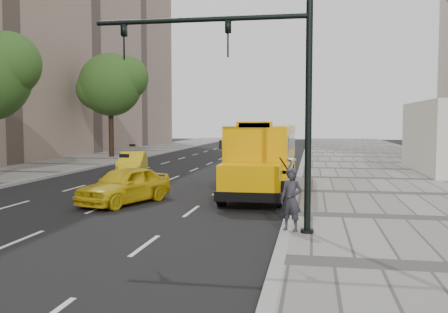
% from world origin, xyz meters
% --- Properties ---
extents(ground, '(140.00, 140.00, 0.00)m').
position_xyz_m(ground, '(0.00, 0.00, 0.00)').
color(ground, black).
rests_on(ground, ground).
extents(sidewalk_museum, '(12.00, 140.00, 0.15)m').
position_xyz_m(sidewalk_museum, '(12.00, 0.00, 0.07)').
color(sidewalk_museum, gray).
rests_on(sidewalk_museum, ground).
extents(curb_museum, '(0.30, 140.00, 0.15)m').
position_xyz_m(curb_museum, '(6.00, 0.00, 0.07)').
color(curb_museum, gray).
rests_on(curb_museum, ground).
extents(curb_far, '(0.30, 140.00, 0.15)m').
position_xyz_m(curb_far, '(-8.00, 0.00, 0.07)').
color(curb_far, gray).
rests_on(curb_far, ground).
extents(tree_c, '(6.07, 5.40, 9.07)m').
position_xyz_m(tree_c, '(-10.40, 18.80, 6.42)').
color(tree_c, black).
rests_on(tree_c, ground).
extents(school_bus, '(2.96, 11.56, 3.19)m').
position_xyz_m(school_bus, '(4.50, 1.19, 1.76)').
color(school_bus, '#E89E00').
rests_on(school_bus, ground).
extents(taxi_near, '(3.04, 4.57, 1.45)m').
position_xyz_m(taxi_near, '(-0.45, -3.83, 0.72)').
color(taxi_near, gold).
rests_on(taxi_near, ground).
extents(taxi_far, '(2.31, 4.33, 1.35)m').
position_xyz_m(taxi_far, '(-4.12, 6.86, 0.68)').
color(taxi_far, gold).
rests_on(taxi_far, ground).
extents(pedestrian, '(0.76, 0.65, 1.75)m').
position_xyz_m(pedestrian, '(6.15, -8.26, 1.03)').
color(pedestrian, '#2E2D34').
rests_on(pedestrian, sidewalk_museum).
extents(traffic_signal, '(6.18, 0.36, 6.40)m').
position_xyz_m(traffic_signal, '(5.19, -8.42, 4.09)').
color(traffic_signal, black).
rests_on(traffic_signal, ground).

